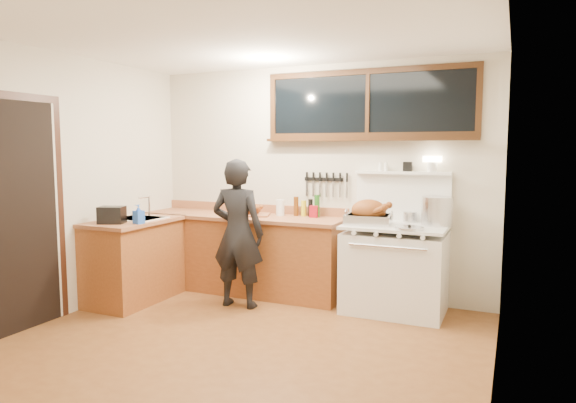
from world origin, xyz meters
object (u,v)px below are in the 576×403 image
at_px(man, 238,233).
at_px(cutting_board, 252,211).
at_px(roast_turkey, 369,214).
at_px(vintage_stove, 395,266).

height_order(man, cutting_board, man).
height_order(man, roast_turkey, man).
relative_size(cutting_board, roast_turkey, 0.96).
distance_m(man, cutting_board, 0.56).
bearing_deg(vintage_stove, cutting_board, 179.47).
xyz_separation_m(vintage_stove, roast_turkey, (-0.26, -0.07, 0.54)).
bearing_deg(vintage_stove, man, -162.08).
height_order(vintage_stove, cutting_board, vintage_stove).
height_order(vintage_stove, roast_turkey, vintage_stove).
xyz_separation_m(man, roast_turkey, (1.29, 0.43, 0.22)).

